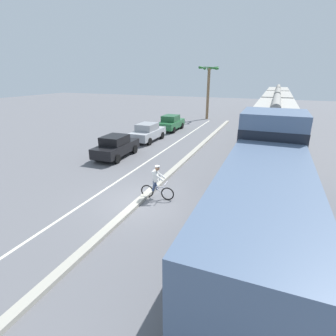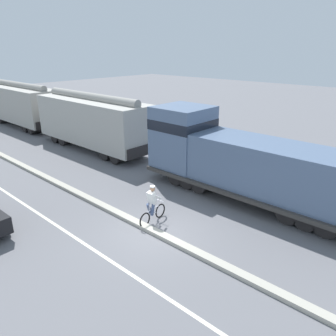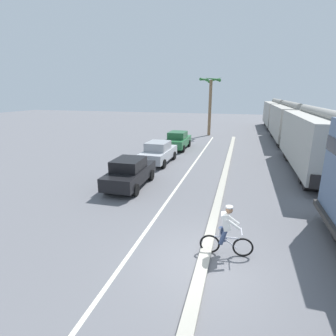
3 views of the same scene
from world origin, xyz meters
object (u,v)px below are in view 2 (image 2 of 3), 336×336
at_px(hopper_car_lead, 93,122).
at_px(hopper_car_middle, 21,104).
at_px(locomotive, 237,162).
at_px(cyclist, 152,205).

distance_m(hopper_car_lead, hopper_car_middle, 11.60).
xyz_separation_m(locomotive, hopper_car_middle, (-0.00, 23.76, 0.28)).
bearing_deg(hopper_car_middle, hopper_car_lead, -90.00).
bearing_deg(locomotive, cyclist, 166.45).
bearing_deg(locomotive, hopper_car_lead, 90.00).
height_order(hopper_car_lead, hopper_car_middle, same).
xyz_separation_m(locomotive, hopper_car_lead, (-0.00, 12.16, 0.28)).
bearing_deg(cyclist, hopper_car_middle, 77.79).
distance_m(locomotive, hopper_car_lead, 12.16).
xyz_separation_m(hopper_car_lead, cyclist, (-4.89, -10.98, -1.26)).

